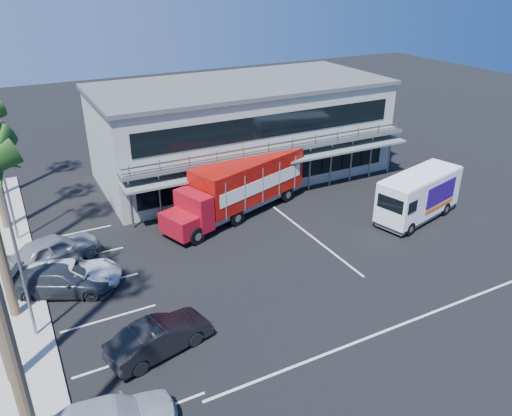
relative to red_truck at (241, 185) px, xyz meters
name	(u,v)px	position (x,y,z in m)	size (l,w,h in m)	color
ground	(312,269)	(0.39, -8.25, -2.03)	(120.00, 120.00, 0.00)	black
building	(242,129)	(3.39, 6.69, 1.63)	(22.40, 12.00, 7.30)	#989F91
curb_strip	(10,284)	(-14.61, -2.25, -1.95)	(3.00, 32.00, 0.16)	#A5A399
light_pole_near	(16,250)	(-13.81, -7.25, 2.47)	(0.50, 0.25, 8.09)	gray
light_pole_far	(3,172)	(-13.81, 2.75, 2.47)	(0.50, 0.25, 8.09)	gray
red_truck	(241,185)	(0.00, 0.00, 0.00)	(11.17, 5.99, 3.69)	maroon
white_van	(419,195)	(9.87, -6.25, -0.33)	(6.90, 3.80, 3.20)	white
parked_car_b	(160,337)	(-9.11, -10.75, -1.27)	(1.61, 4.61, 1.52)	black
parked_car_c	(72,275)	(-11.66, -3.85, -1.33)	(2.32, 5.04, 1.40)	white
parked_car_d	(63,280)	(-12.11, -4.25, -1.30)	(2.03, 5.00, 1.45)	#282E35
parked_car_e	(54,250)	(-12.11, -1.05, -1.17)	(2.03, 5.05, 1.72)	gray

